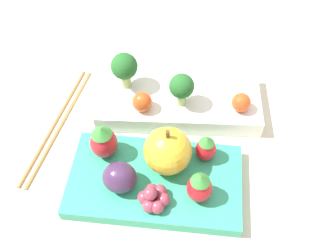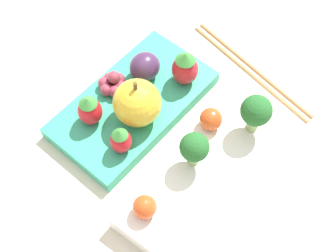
# 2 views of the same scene
# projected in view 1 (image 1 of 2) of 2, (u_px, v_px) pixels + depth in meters

# --- Properties ---
(ground_plane) EXTENTS (4.00, 4.00, 0.00)m
(ground_plane) POSITION_uv_depth(u_px,v_px,m) (163.00, 140.00, 0.51)
(ground_plane) COLOR beige
(bento_box_savoury) EXTENTS (0.24, 0.12, 0.03)m
(bento_box_savoury) POSITION_uv_depth(u_px,v_px,m) (179.00, 100.00, 0.54)
(bento_box_savoury) COLOR white
(bento_box_savoury) RESTS_ON ground_plane
(bento_box_fruit) EXTENTS (0.21, 0.12, 0.02)m
(bento_box_fruit) POSITION_uv_depth(u_px,v_px,m) (155.00, 181.00, 0.46)
(bento_box_fruit) COLOR #33A87F
(bento_box_fruit) RESTS_ON ground_plane
(broccoli_floret_0) EXTENTS (0.03, 0.03, 0.05)m
(broccoli_floret_0) POSITION_uv_depth(u_px,v_px,m) (182.00, 87.00, 0.49)
(broccoli_floret_0) COLOR #93B770
(broccoli_floret_0) RESTS_ON bento_box_savoury
(broccoli_floret_1) EXTENTS (0.04, 0.04, 0.06)m
(broccoli_floret_1) POSITION_uv_depth(u_px,v_px,m) (124.00, 67.00, 0.51)
(broccoli_floret_1) COLOR #93B770
(broccoli_floret_1) RESTS_ON bento_box_savoury
(cherry_tomato_0) EXTENTS (0.03, 0.03, 0.03)m
(cherry_tomato_0) POSITION_uv_depth(u_px,v_px,m) (241.00, 102.00, 0.50)
(cherry_tomato_0) COLOR #DB4C1E
(cherry_tomato_0) RESTS_ON bento_box_savoury
(cherry_tomato_1) EXTENTS (0.03, 0.03, 0.03)m
(cherry_tomato_1) POSITION_uv_depth(u_px,v_px,m) (142.00, 102.00, 0.50)
(cherry_tomato_1) COLOR #DB4C1E
(cherry_tomato_1) RESTS_ON bento_box_savoury
(apple) EXTENTS (0.06, 0.06, 0.07)m
(apple) POSITION_uv_depth(u_px,v_px,m) (168.00, 151.00, 0.44)
(apple) COLOR gold
(apple) RESTS_ON bento_box_fruit
(strawberry_0) EXTENTS (0.03, 0.03, 0.05)m
(strawberry_0) POSITION_uv_depth(u_px,v_px,m) (200.00, 187.00, 0.42)
(strawberry_0) COLOR red
(strawberry_0) RESTS_ON bento_box_fruit
(strawberry_1) EXTENTS (0.03, 0.03, 0.05)m
(strawberry_1) POSITION_uv_depth(u_px,v_px,m) (103.00, 141.00, 0.46)
(strawberry_1) COLOR red
(strawberry_1) RESTS_ON bento_box_fruit
(strawberry_2) EXTENTS (0.03, 0.03, 0.04)m
(strawberry_2) POSITION_uv_depth(u_px,v_px,m) (206.00, 148.00, 0.46)
(strawberry_2) COLOR red
(strawberry_2) RESTS_ON bento_box_fruit
(plum) EXTENTS (0.04, 0.04, 0.04)m
(plum) POSITION_uv_depth(u_px,v_px,m) (120.00, 177.00, 0.43)
(plum) COLOR #42284C
(plum) RESTS_ON bento_box_fruit
(grape_cluster) EXTENTS (0.04, 0.04, 0.03)m
(grape_cluster) POSITION_uv_depth(u_px,v_px,m) (154.00, 198.00, 0.43)
(grape_cluster) COLOR #93384C
(grape_cluster) RESTS_ON bento_box_fruit
(chopsticks_pair) EXTENTS (0.04, 0.21, 0.01)m
(chopsticks_pair) POSITION_uv_depth(u_px,v_px,m) (58.00, 123.00, 0.52)
(chopsticks_pair) COLOR #A37547
(chopsticks_pair) RESTS_ON ground_plane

